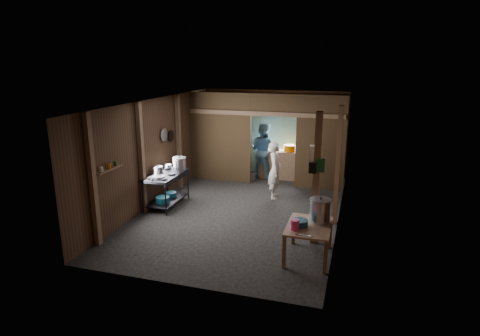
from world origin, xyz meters
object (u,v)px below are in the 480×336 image
(pink_bucket, at_px, (295,225))
(cook, at_px, (275,170))
(prep_table, at_px, (308,242))
(stock_pot, at_px, (320,211))
(yellow_tub, at_px, (289,148))
(stove_pot_large, at_px, (180,164))
(gas_range, at_px, (166,190))

(pink_bucket, bearing_deg, cook, 107.56)
(prep_table, relative_size, stock_pot, 2.34)
(yellow_tub, bearing_deg, stock_pot, -73.46)
(cook, bearing_deg, stove_pot_large, 102.59)
(stove_pot_large, distance_m, stock_pot, 4.18)
(prep_table, bearing_deg, cook, 112.52)
(stove_pot_large, relative_size, stock_pot, 0.75)
(prep_table, bearing_deg, gas_range, 154.94)
(stove_pot_large, bearing_deg, pink_bucket, -36.27)
(yellow_tub, bearing_deg, gas_range, -127.81)
(prep_table, height_order, yellow_tub, yellow_tub)
(gas_range, height_order, prep_table, gas_range)
(pink_bucket, bearing_deg, yellow_tub, 101.10)
(stove_pot_large, xyz_separation_m, cook, (2.27, 0.89, -0.22))
(cook, bearing_deg, pink_bucket, -171.37)
(prep_table, xyz_separation_m, yellow_tub, (-1.24, 4.92, 0.63))
(prep_table, xyz_separation_m, stock_pot, (0.16, 0.22, 0.53))
(stock_pot, xyz_separation_m, yellow_tub, (-1.39, 4.70, 0.10))
(stove_pot_large, bearing_deg, stock_pot, -27.83)
(gas_range, xyz_separation_m, stock_pot, (3.87, -1.51, 0.44))
(yellow_tub, bearing_deg, stove_pot_large, -130.00)
(pink_bucket, bearing_deg, stock_pot, 52.00)
(gas_range, distance_m, cook, 2.80)
(gas_range, xyz_separation_m, pink_bucket, (3.49, -1.99, 0.32))
(gas_range, relative_size, cook, 0.93)
(prep_table, relative_size, pink_bucket, 5.87)
(stock_pot, height_order, yellow_tub, stock_pot)
(stove_pot_large, distance_m, pink_bucket, 4.13)
(stove_pot_large, xyz_separation_m, stock_pot, (3.70, -1.95, -0.12))
(stock_pot, distance_m, yellow_tub, 4.90)
(prep_table, distance_m, cook, 3.35)
(stock_pot, height_order, cook, cook)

